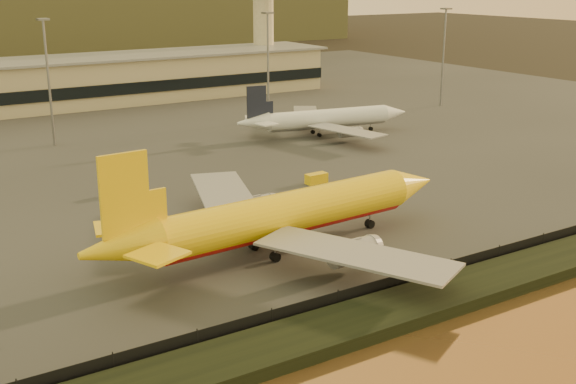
% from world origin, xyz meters
% --- Properties ---
extents(ground, '(900.00, 900.00, 0.00)m').
position_xyz_m(ground, '(0.00, 0.00, 0.00)').
color(ground, black).
rests_on(ground, ground).
extents(embankment, '(320.00, 7.00, 1.40)m').
position_xyz_m(embankment, '(0.00, -17.00, 0.70)').
color(embankment, black).
rests_on(embankment, ground).
extents(tarmac, '(320.00, 220.00, 0.20)m').
position_xyz_m(tarmac, '(0.00, 95.00, 0.10)').
color(tarmac, '#2D2D2D').
rests_on(tarmac, ground).
extents(perimeter_fence, '(300.00, 0.05, 2.20)m').
position_xyz_m(perimeter_fence, '(0.00, -13.00, 1.30)').
color(perimeter_fence, black).
rests_on(perimeter_fence, tarmac).
extents(control_tower, '(11.20, 11.20, 35.50)m').
position_xyz_m(control_tower, '(70.00, 131.00, 21.66)').
color(control_tower, tan).
rests_on(control_tower, tarmac).
extents(apron_light_masts, '(152.20, 12.20, 25.40)m').
position_xyz_m(apron_light_masts, '(15.00, 75.00, 15.70)').
color(apron_light_masts, slate).
rests_on(apron_light_masts, tarmac).
extents(dhl_cargo_jet, '(52.44, 51.29, 15.66)m').
position_xyz_m(dhl_cargo_jet, '(-1.77, 4.59, 4.88)').
color(dhl_cargo_jet, yellow).
rests_on(dhl_cargo_jet, tarmac).
extents(white_narrowbody_jet, '(40.10, 38.64, 11.55)m').
position_xyz_m(white_narrowbody_jet, '(42.84, 58.63, 3.65)').
color(white_narrowbody_jet, silver).
rests_on(white_narrowbody_jet, tarmac).
extents(gse_vehicle_yellow, '(3.82, 1.86, 1.69)m').
position_xyz_m(gse_vehicle_yellow, '(19.37, 27.82, 1.04)').
color(gse_vehicle_yellow, yellow).
rests_on(gse_vehicle_yellow, tarmac).
extents(gse_vehicle_white, '(3.64, 2.14, 1.54)m').
position_xyz_m(gse_vehicle_white, '(-11.03, 38.77, 0.97)').
color(gse_vehicle_white, silver).
rests_on(gse_vehicle_white, tarmac).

